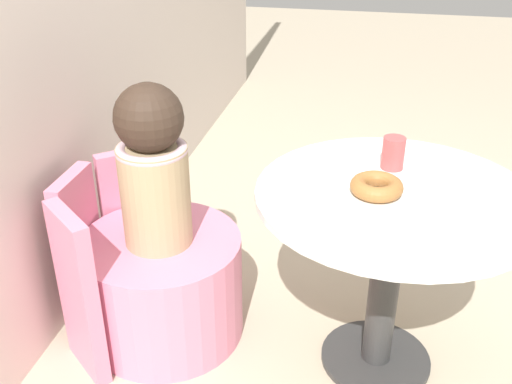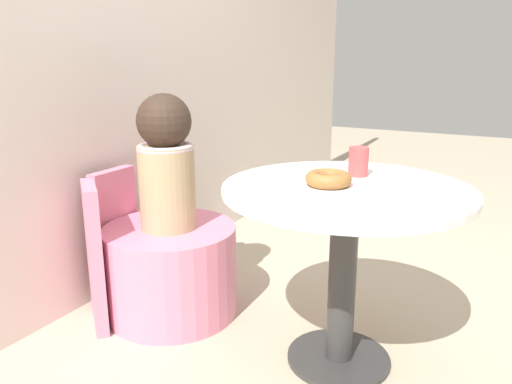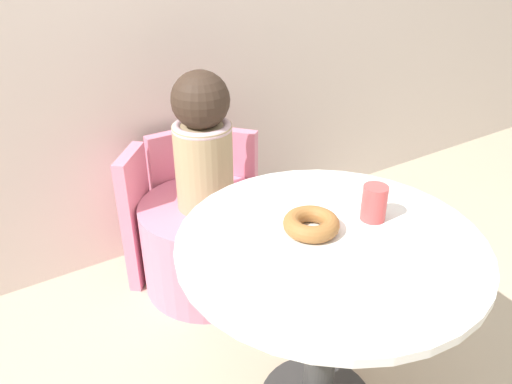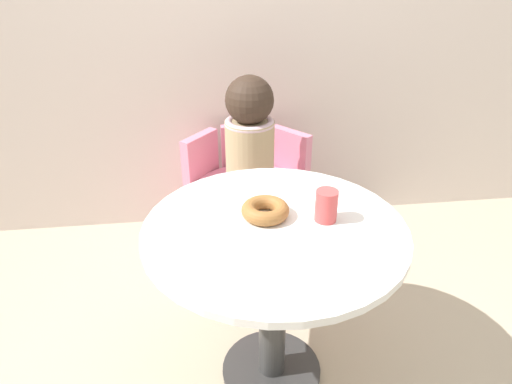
# 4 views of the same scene
# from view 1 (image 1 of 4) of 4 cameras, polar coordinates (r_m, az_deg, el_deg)

# --- Properties ---
(ground_plane) EXTENTS (12.00, 12.00, 0.00)m
(ground_plane) POSITION_cam_1_polar(r_m,az_deg,el_deg) (2.18, 10.25, -15.31)
(ground_plane) COLOR #B7A88E
(round_table) EXTENTS (0.83, 0.83, 0.66)m
(round_table) POSITION_cam_1_polar(r_m,az_deg,el_deg) (1.87, 12.69, -3.98)
(round_table) COLOR #333333
(round_table) RESTS_ON ground_plane
(tub_chair) EXTENTS (0.56, 0.56, 0.38)m
(tub_chair) POSITION_cam_1_polar(r_m,az_deg,el_deg) (2.17, -8.78, -8.83)
(tub_chair) COLOR pink
(tub_chair) RESTS_ON ground_plane
(booth_backrest) EXTENTS (0.65, 0.24, 0.60)m
(booth_backrest) POSITION_cam_1_polar(r_m,az_deg,el_deg) (2.19, -14.68, -5.69)
(booth_backrest) COLOR pink
(booth_backrest) RESTS_ON ground_plane
(child_figure) EXTENTS (0.23, 0.23, 0.55)m
(child_figure) POSITION_cam_1_polar(r_m,az_deg,el_deg) (1.93, -9.78, 2.36)
(child_figure) COLOR tan
(child_figure) RESTS_ON tub_chair
(donut) EXTENTS (0.15, 0.15, 0.05)m
(donut) POSITION_cam_1_polar(r_m,az_deg,el_deg) (1.77, 11.41, 0.52)
(donut) COLOR #9E6633
(donut) RESTS_ON round_table
(cup) EXTENTS (0.07, 0.07, 0.10)m
(cup) POSITION_cam_1_polar(r_m,az_deg,el_deg) (1.93, 12.94, 3.64)
(cup) COLOR #DB4C4C
(cup) RESTS_ON round_table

